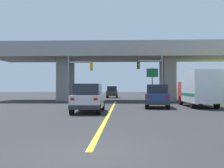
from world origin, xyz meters
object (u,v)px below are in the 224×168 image
Objects in this scene: box_truck at (198,88)px; traffic_signal_nearside at (154,72)px; suv_lead at (88,98)px; traffic_signal_farside at (77,73)px; highway_sign at (152,76)px; sedan_oncoming at (112,92)px; suv_crossing at (157,96)px.

traffic_signal_nearside is (-3.27, 7.17, 1.89)m from box_truck.
traffic_signal_farside is at bearing 102.98° from suv_lead.
highway_sign reaches higher than box_truck.
traffic_signal_nearside is at bearing -71.01° from sedan_oncoming.
traffic_signal_nearside is 1.05× the size of traffic_signal_farside.
highway_sign reaches higher than suv_lead.
box_truck is (3.87, 1.19, 0.67)m from suv_crossing.
traffic_signal_farside reaches higher than highway_sign.
highway_sign is at bearing 68.51° from suv_lead.
highway_sign is (5.60, -13.62, 2.16)m from sedan_oncoming.
suv_lead is 29.23m from sedan_oncoming.
box_truck is 10.19m from highway_sign.
suv_crossing is 12.01m from traffic_signal_farside.
sedan_oncoming is 0.99× the size of highway_sign.
traffic_signal_nearside is (6.06, 13.21, 2.56)m from suv_lead.
traffic_signal_farside is at bearing 150.47° from box_truck.
suv_lead is at bearing -111.49° from highway_sign.
box_truck is 1.65× the size of sedan_oncoming.
box_truck reaches higher than suv_crossing.
box_truck is 1.29× the size of traffic_signal_farside.
traffic_signal_farside is at bearing 142.73° from suv_crossing.
traffic_signal_nearside is at bearing 65.38° from suv_lead.
suv_crossing is 1.13× the size of sedan_oncoming.
highway_sign is at bearing 93.06° from suv_crossing.
suv_lead is 1.12× the size of sedan_oncoming.
suv_lead is at bearing -147.06° from box_truck.
traffic_signal_nearside is at bearing -92.17° from highway_sign.
highway_sign is (-3.18, 9.57, 1.49)m from box_truck.
traffic_signal_farside is (-8.46, 8.17, 2.44)m from suv_crossing.
sedan_oncoming is at bearing 112.36° from highway_sign.
box_truck reaches higher than suv_lead.
sedan_oncoming is 17.13m from traffic_signal_nearside.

